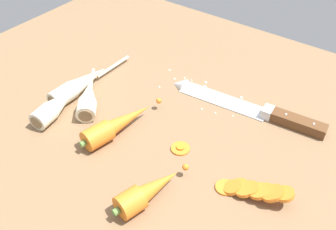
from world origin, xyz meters
TOP-DOWN VIEW (x-y plane):
  - ground_plane at (0.00, 0.00)cm, footprint 120.00×90.00cm
  - chefs_knife at (10.18, 10.79)cm, footprint 34.86×6.44cm
  - whole_carrot at (-6.00, -10.95)cm, footprint 7.09×19.42cm
  - whole_carrot_second at (9.04, -20.05)cm, footprint 6.97×15.22cm
  - parsnip_front at (-16.73, -8.12)cm, footprint 13.39×15.32cm
  - parsnip_mid_left at (-20.31, -13.71)cm, footprint 5.82×19.29cm
  - parsnip_mid_right at (-21.76, -5.68)cm, footprint 4.04×24.12cm
  - carrot_slice_stack at (22.80, -8.92)cm, footprint 12.54×6.08cm
  - carrot_slice_stray_near at (6.77, -7.23)cm, footprint 3.66×3.66cm
  - mince_crumbs at (1.82, 10.77)cm, footprint 21.33×9.35cm

SIDE VIEW (x-z plane):
  - ground_plane at x=0.00cm, z-range -4.00..0.00cm
  - carrot_slice_stray_near at x=6.77cm, z-range 0.01..0.71cm
  - mince_crumbs at x=1.82cm, z-range -0.06..0.79cm
  - chefs_knife at x=10.18cm, z-range -1.44..2.74cm
  - carrot_slice_stack at x=22.80cm, z-range -0.57..3.45cm
  - parsnip_mid_right at x=-21.76cm, z-range -0.02..3.98cm
  - parsnip_mid_left at x=-20.31cm, z-range -0.02..3.98cm
  - parsnip_front at x=-16.73cm, z-range -0.02..3.98cm
  - whole_carrot at x=-6.00cm, z-range 0.00..4.20cm
  - whole_carrot_second at x=9.04cm, z-range 0.00..4.20cm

